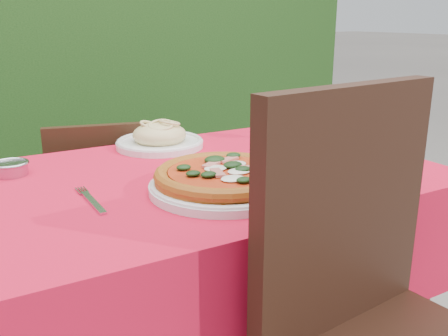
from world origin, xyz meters
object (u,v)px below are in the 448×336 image
chair_near (383,315)px  chair_far (101,207)px  pizza_plate (223,179)px  wine_glass (278,109)px  water_glass (327,131)px  steel_ramekin (11,169)px  fork (93,202)px  pasta_plate (160,138)px

chair_near → chair_far: (-0.22, 1.21, -0.14)m
chair_near → pizza_plate: size_ratio=2.78×
chair_near → wine_glass: size_ratio=6.56×
water_glass → wine_glass: 0.19m
pizza_plate → steel_ramekin: (-0.44, 0.41, -0.02)m
chair_near → pizza_plate: 0.48m
chair_far → water_glass: size_ratio=8.29×
fork → pizza_plate: bearing=-14.1°
wine_glass → fork: size_ratio=0.73×
chair_far → water_glass: water_glass is taller
chair_far → wine_glass: bearing=157.1°
pasta_plate → wine_glass: 0.43m
pizza_plate → water_glass: size_ratio=3.88×
pizza_plate → water_glass: (0.55, 0.25, 0.01)m
chair_far → pizza_plate: pizza_plate is taller
pasta_plate → fork: pasta_plate is taller
chair_far → water_glass: bearing=154.6°
pizza_plate → wine_glass: bearing=40.7°
pasta_plate → water_glass: water_glass is taller
pasta_plate → wine_glass: size_ratio=1.82×
chair_near → pasta_plate: size_ratio=3.59×
chair_far → wine_glass: size_ratio=5.04×
pizza_plate → fork: bearing=166.1°
pasta_plate → steel_ramekin: (-0.48, -0.08, -0.01)m
pasta_plate → water_glass: bearing=-25.2°
wine_glass → water_glass: bearing=-48.9°
fork → chair_near: bearing=-50.1°
chair_near → steel_ramekin: chair_near is taller
water_glass → fork: 0.88m
wine_glass → steel_ramekin: size_ratio=1.76×
chair_near → water_glass: chair_near is taller
chair_near → fork: size_ratio=4.81×
fork → pasta_plate: bearing=50.0°
pizza_plate → steel_ramekin: size_ratio=4.16×
wine_glass → steel_ramekin: bearing=178.0°
fork → steel_ramekin: 0.36m
chair_far → fork: size_ratio=3.69×
chair_far → pizza_plate: (0.10, -0.78, 0.32)m
pizza_plate → steel_ramekin: 0.60m
chair_near → pizza_plate: chair_near is taller
chair_near → pizza_plate: (-0.12, 0.43, 0.18)m
pasta_plate → steel_ramekin: pasta_plate is taller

